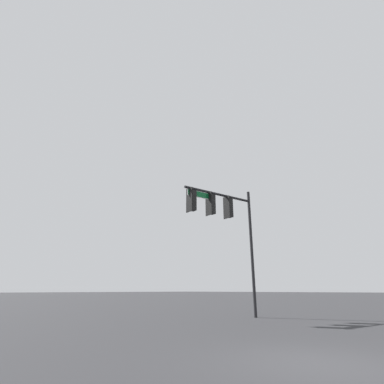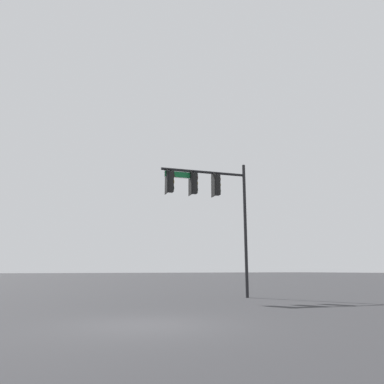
# 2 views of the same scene
# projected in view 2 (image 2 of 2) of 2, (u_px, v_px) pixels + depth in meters

# --- Properties ---
(ground_plane) EXTENTS (400.00, 400.00, 0.00)m
(ground_plane) POSITION_uv_depth(u_px,v_px,m) (147.00, 326.00, 9.68)
(ground_plane) COLOR #2D2D30
(signal_pole_near) EXTENTS (4.74, 1.20, 7.19)m
(signal_pole_near) POSITION_uv_depth(u_px,v_px,m) (207.00, 193.00, 19.97)
(signal_pole_near) COLOR black
(signal_pole_near) RESTS_ON ground_plane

